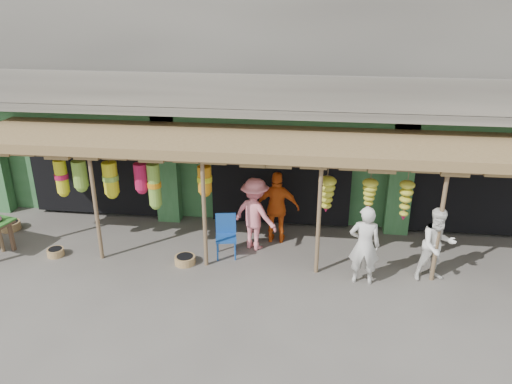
# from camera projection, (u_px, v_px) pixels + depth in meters

# --- Properties ---
(ground) EXTENTS (80.00, 80.00, 0.00)m
(ground) POSITION_uv_depth(u_px,v_px,m) (272.00, 264.00, 11.45)
(ground) COLOR #514C47
(ground) RESTS_ON ground
(building) EXTENTS (16.40, 6.80, 7.00)m
(building) POSITION_uv_depth(u_px,v_px,m) (290.00, 80.00, 14.64)
(building) COLOR gray
(building) RESTS_ON ground
(awning) EXTENTS (14.00, 2.70, 2.79)m
(awning) POSITION_uv_depth(u_px,v_px,m) (271.00, 146.00, 11.22)
(awning) COLOR brown
(awning) RESTS_ON ground
(blue_chair) EXTENTS (0.56, 0.57, 1.00)m
(blue_chair) POSITION_uv_depth(u_px,v_px,m) (226.00, 233.00, 11.69)
(blue_chair) COLOR #174495
(blue_chair) RESTS_ON ground
(basket_left) EXTENTS (0.57, 0.57, 0.21)m
(basket_left) POSITION_uv_depth(u_px,v_px,m) (10.00, 226.00, 13.07)
(basket_left) COLOR olive
(basket_left) RESTS_ON ground
(basket_mid) EXTENTS (0.58, 0.58, 0.18)m
(basket_mid) POSITION_uv_depth(u_px,v_px,m) (185.00, 260.00, 11.46)
(basket_mid) COLOR olive
(basket_mid) RESTS_ON ground
(basket_right) EXTENTS (0.42, 0.42, 0.18)m
(basket_right) POSITION_uv_depth(u_px,v_px,m) (56.00, 252.00, 11.79)
(basket_right) COLOR #9A6848
(basket_right) RESTS_ON ground
(person_front) EXTENTS (0.67, 0.46, 1.78)m
(person_front) POSITION_uv_depth(u_px,v_px,m) (364.00, 245.00, 10.44)
(person_front) COLOR silver
(person_front) RESTS_ON ground
(person_right) EXTENTS (0.94, 0.81, 1.67)m
(person_right) POSITION_uv_depth(u_px,v_px,m) (437.00, 245.00, 10.57)
(person_right) COLOR white
(person_right) RESTS_ON ground
(person_vendor) EXTENTS (1.08, 0.47, 1.83)m
(person_vendor) POSITION_uv_depth(u_px,v_px,m) (277.00, 208.00, 12.17)
(person_vendor) COLOR #D95414
(person_vendor) RESTS_ON ground
(person_shopper) EXTENTS (1.34, 1.14, 1.80)m
(person_shopper) POSITION_uv_depth(u_px,v_px,m) (255.00, 214.00, 11.86)
(person_shopper) COLOR pink
(person_shopper) RESTS_ON ground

